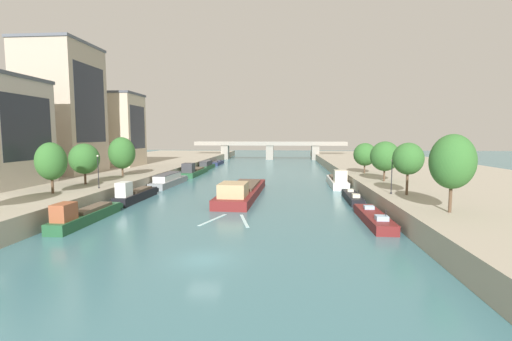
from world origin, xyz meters
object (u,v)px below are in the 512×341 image
at_px(tree_left_third, 84,159).
at_px(lamppost_left_bank, 98,170).
at_px(moored_boat_left_gap_after, 207,166).
at_px(lamppost_right_bank, 392,175).
at_px(barge_midriver, 242,191).
at_px(moored_boat_left_end, 218,163).
at_px(moored_boat_left_far, 85,215).
at_px(moored_boat_right_lone, 373,217).
at_px(tree_right_third, 365,154).
at_px(tree_right_far, 408,159).
at_px(tree_left_midway, 51,161).
at_px(moored_boat_right_gap_after, 337,181).
at_px(tree_right_second, 452,162).
at_px(moored_boat_left_second, 194,171).
at_px(moored_boat_left_lone, 135,194).
at_px(moored_boat_left_near, 169,180).
at_px(moored_boat_right_downstream, 352,197).
at_px(bridge_far, 270,148).
at_px(tree_right_midway, 385,156).

relative_size(tree_left_third, lamppost_left_bank, 1.32).
distance_m(moored_boat_left_gap_after, lamppost_right_bank, 64.50).
xyz_separation_m(barge_midriver, moored_boat_left_end, (-15.56, 60.81, -0.47)).
distance_m(moored_boat_left_far, moored_boat_right_lone, 31.77).
xyz_separation_m(tree_right_third, lamppost_left_bank, (-40.86, -22.68, -1.10)).
bearing_deg(tree_right_far, tree_left_midway, -176.67).
height_order(moored_boat_right_gap_after, tree_right_second, tree_right_second).
xyz_separation_m(tree_left_third, lamppost_left_bank, (4.11, -3.67, -1.29)).
xyz_separation_m(moored_boat_left_second, tree_right_third, (37.23, -14.00, 4.98)).
distance_m(moored_boat_left_lone, moored_boat_right_gap_after, 36.39).
relative_size(moored_boat_left_lone, tree_right_far, 1.89).
bearing_deg(barge_midriver, tree_left_third, -170.89).
bearing_deg(tree_left_midway, moored_boat_right_gap_after, 33.31).
xyz_separation_m(moored_boat_left_second, tree_left_third, (-7.74, -33.00, 5.17)).
xyz_separation_m(moored_boat_left_near, moored_boat_right_downstream, (32.12, -13.10, -0.46)).
relative_size(moored_boat_left_gap_after, moored_boat_right_downstream, 1.12).
bearing_deg(bridge_far, lamppost_right_bank, -78.38).
distance_m(moored_boat_right_gap_after, tree_right_third, 7.46).
bearing_deg(moored_boat_right_downstream, moored_boat_left_end, 117.32).
distance_m(moored_boat_left_far, moored_boat_left_near, 29.13).
bearing_deg(moored_boat_left_lone, tree_left_midway, -132.92).
xyz_separation_m(moored_boat_left_lone, tree_left_third, (-7.90, 0.57, 5.15)).
height_order(barge_midriver, moored_boat_left_far, barge_midriver).
height_order(tree_left_third, tree_right_far, tree_right_far).
distance_m(barge_midriver, lamppost_left_bank, 20.75).
bearing_deg(tree_right_second, lamppost_left_bank, 163.76).
bearing_deg(moored_boat_right_lone, lamppost_right_bank, 58.29).
bearing_deg(moored_boat_left_gap_after, moored_boat_left_second, -88.88).
distance_m(moored_boat_left_far, lamppost_left_bank, 11.41).
bearing_deg(lamppost_right_bank, moored_boat_left_second, 132.67).
bearing_deg(moored_boat_left_far, moored_boat_left_end, 90.26).
height_order(moored_boat_left_lone, moored_boat_left_near, moored_boat_left_lone).
xyz_separation_m(moored_boat_left_gap_after, bridge_far, (16.14, 40.74, 3.48)).
distance_m(barge_midriver, tree_left_midway, 26.10).
distance_m(moored_boat_left_end, tree_right_midway, 68.95).
bearing_deg(moored_boat_right_gap_after, moored_boat_left_near, -176.80).
distance_m(tree_right_second, lamppost_right_bank, 11.01).
height_order(tree_right_midway, lamppost_left_bank, tree_right_midway).
xyz_separation_m(lamppost_left_bank, bridge_far, (19.47, 92.87, -0.35)).
height_order(moored_boat_left_near, moored_boat_left_gap_after, moored_boat_left_gap_after).
bearing_deg(moored_boat_left_second, tree_right_third, -20.60).
height_order(moored_boat_left_near, lamppost_right_bank, lamppost_right_bank).
distance_m(tree_right_midway, lamppost_left_bank, 42.80).
distance_m(tree_right_second, bridge_far, 107.17).
distance_m(moored_boat_left_gap_after, tree_left_midway, 57.49).
bearing_deg(tree_right_second, barge_midriver, 138.93).
bearing_deg(lamppost_right_bank, lamppost_left_bank, 177.69).
relative_size(moored_boat_left_end, tree_left_midway, 1.95).
distance_m(moored_boat_left_lone, moored_boat_left_gap_after, 49.02).
height_order(tree_left_midway, lamppost_left_bank, tree_left_midway).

